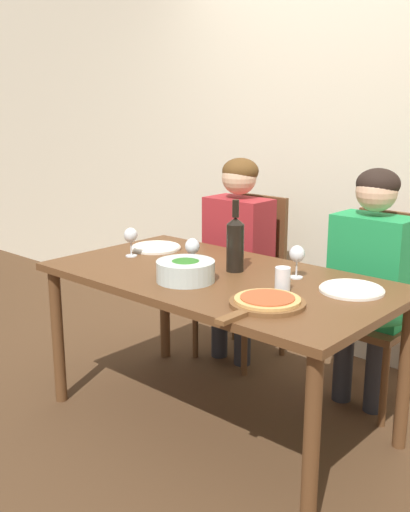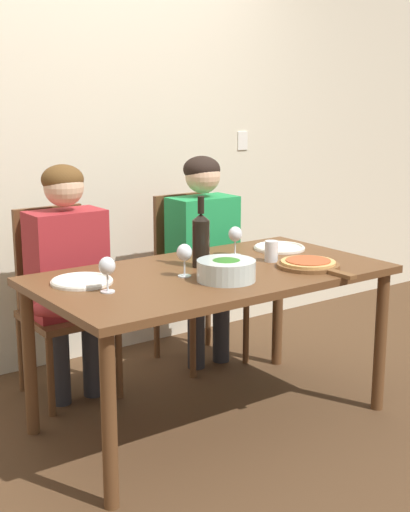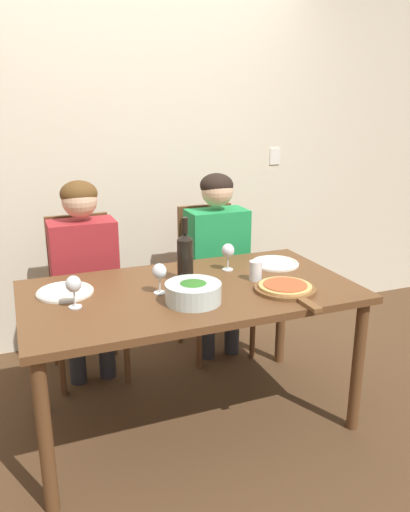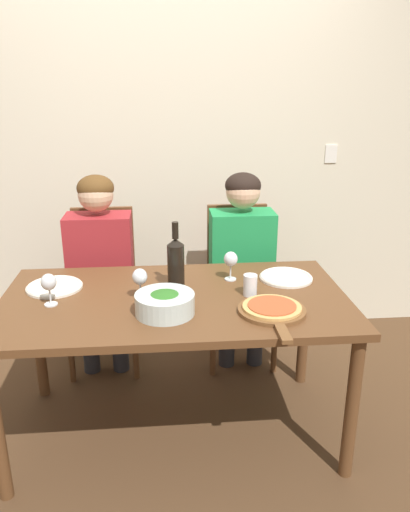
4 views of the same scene
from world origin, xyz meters
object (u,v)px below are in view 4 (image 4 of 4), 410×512
at_px(dinner_plate_right, 286,277).
at_px(pizza_on_board, 272,310).
at_px(wine_bottle, 176,263).
at_px(person_woman, 100,258).
at_px(wine_glass_left, 49,284).
at_px(water_tumbler, 250,285).
at_px(person_man, 242,254).
at_px(broccoli_bowl, 165,303).
at_px(dinner_plate_left, 54,287).
at_px(wine_glass_right, 231,260).
at_px(wine_glass_centre, 140,278).
at_px(chair_right, 238,280).
at_px(chair_left, 104,284).

height_order(dinner_plate_right, pizza_on_board, pizza_on_board).
bearing_deg(wine_bottle, person_woman, 128.29).
xyz_separation_m(wine_glass_left, water_tumbler, (0.92, 0.03, -0.05)).
bearing_deg(water_tumbler, person_woman, 139.82).
bearing_deg(person_man, pizza_on_board, -90.25).
bearing_deg(person_man, broccoli_bowl, -119.88).
distance_m(dinner_plate_left, water_tumbler, 0.96).
bearing_deg(person_man, dinner_plate_right, -71.86).
xyz_separation_m(person_woman, water_tumbler, (0.78, -0.66, 0.07)).
height_order(broccoli_bowl, pizza_on_board, broccoli_bowl).
height_order(wine_glass_left, water_tumbler, wine_glass_left).
relative_size(person_man, dinner_plate_right, 4.48).
bearing_deg(broccoli_bowl, wine_glass_right, 47.40).
bearing_deg(wine_bottle, dinner_plate_left, 174.65).
xyz_separation_m(broccoli_bowl, water_tumbler, (0.41, 0.16, 0.00)).
bearing_deg(wine_glass_left, person_man, 34.81).
bearing_deg(wine_glass_centre, person_man, 48.43).
bearing_deg(water_tumbler, wine_glass_right, 107.84).
xyz_separation_m(dinner_plate_right, wine_glass_right, (-0.29, 0.02, 0.10)).
relative_size(dinner_plate_right, pizza_on_board, 0.62).
bearing_deg(wine_glass_left, dinner_plate_left, 96.43).
xyz_separation_m(chair_right, broccoli_bowl, (-0.47, -0.94, 0.28)).
height_order(chair_left, broccoli_bowl, chair_left).
distance_m(person_woman, water_tumbler, 1.02).
bearing_deg(person_man, wine_glass_centre, -131.57).
bearing_deg(pizza_on_board, chair_right, 89.78).
relative_size(person_man, wine_glass_centre, 8.05).
distance_m(wine_bottle, dinner_plate_right, 0.59).
bearing_deg(wine_bottle, wine_glass_left, -166.32).
bearing_deg(water_tumbler, pizza_on_board, -72.51).
height_order(person_man, pizza_on_board, person_man).
bearing_deg(dinner_plate_right, person_man, 108.14).
xyz_separation_m(chair_right, wine_glass_centre, (-0.58, -0.78, 0.34)).
bearing_deg(chair_right, pizza_on_board, -90.22).
xyz_separation_m(chair_right, person_woman, (-0.85, -0.12, 0.22)).
height_order(pizza_on_board, water_tumbler, water_tumbler).
xyz_separation_m(person_man, wine_glass_right, (-0.13, -0.45, 0.12)).
bearing_deg(broccoli_bowl, wine_bottle, 77.96).
relative_size(pizza_on_board, wine_glass_centre, 2.92).
xyz_separation_m(person_man, broccoli_bowl, (-0.47, -0.82, 0.06)).
xyz_separation_m(wine_glass_left, wine_glass_centre, (0.41, 0.03, 0.00)).
xyz_separation_m(chair_right, pizza_on_board, (-0.00, -0.98, 0.25)).
height_order(wine_glass_left, wine_glass_centre, same).
bearing_deg(chair_left, wine_bottle, -56.99).
relative_size(person_woman, dinner_plate_left, 4.48).
relative_size(person_woman, person_man, 1.00).
height_order(wine_bottle, broccoli_bowl, wine_bottle).
distance_m(person_man, wine_bottle, 0.70).
xyz_separation_m(broccoli_bowl, wine_glass_centre, (-0.11, 0.16, 0.06)).
bearing_deg(person_woman, dinner_plate_left, -108.56).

